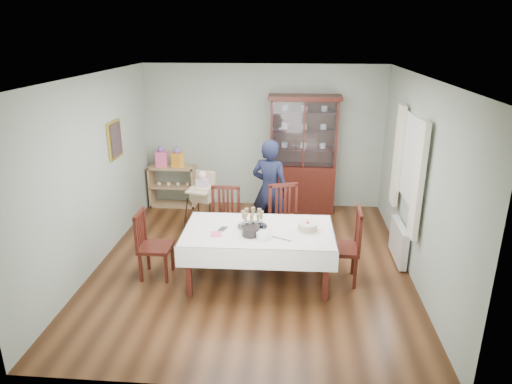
# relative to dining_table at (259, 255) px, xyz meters

# --- Properties ---
(floor) EXTENTS (5.00, 5.00, 0.00)m
(floor) POSITION_rel_dining_table_xyz_m (-0.13, 0.46, -0.38)
(floor) COLOR #593319
(floor) RESTS_ON ground
(room_shell) EXTENTS (5.00, 5.00, 5.00)m
(room_shell) POSITION_rel_dining_table_xyz_m (-0.13, 0.99, 1.32)
(room_shell) COLOR #9EAA99
(room_shell) RESTS_ON floor
(dining_table) EXTENTS (2.02, 1.18, 0.76)m
(dining_table) POSITION_rel_dining_table_xyz_m (0.00, 0.00, 0.00)
(dining_table) COLOR #491912
(dining_table) RESTS_ON floor
(china_cabinet) EXTENTS (1.30, 0.48, 2.18)m
(china_cabinet) POSITION_rel_dining_table_xyz_m (0.62, 2.71, 0.74)
(china_cabinet) COLOR #491912
(china_cabinet) RESTS_ON floor
(sideboard) EXTENTS (0.90, 0.38, 0.80)m
(sideboard) POSITION_rel_dining_table_xyz_m (-1.88, 2.74, 0.02)
(sideboard) COLOR tan
(sideboard) RESTS_ON floor
(picture_frame) EXTENTS (0.04, 0.48, 0.58)m
(picture_frame) POSITION_rel_dining_table_xyz_m (-2.35, 1.26, 1.27)
(picture_frame) COLOR gold
(picture_frame) RESTS_ON room_shell
(window) EXTENTS (0.04, 1.02, 1.22)m
(window) POSITION_rel_dining_table_xyz_m (2.09, 0.76, 1.17)
(window) COLOR white
(window) RESTS_ON room_shell
(curtain_left) EXTENTS (0.07, 0.30, 1.55)m
(curtain_left) POSITION_rel_dining_table_xyz_m (2.03, 0.14, 1.07)
(curtain_left) COLOR silver
(curtain_left) RESTS_ON room_shell
(curtain_right) EXTENTS (0.07, 0.30, 1.55)m
(curtain_right) POSITION_rel_dining_table_xyz_m (2.03, 1.38, 1.07)
(curtain_right) COLOR silver
(curtain_right) RESTS_ON room_shell
(radiator) EXTENTS (0.10, 0.80, 0.55)m
(radiator) POSITION_rel_dining_table_xyz_m (2.03, 0.76, -0.08)
(radiator) COLOR white
(radiator) RESTS_ON floor
(chair_far_left) EXTENTS (0.47, 0.47, 1.03)m
(chair_far_left) POSITION_rel_dining_table_xyz_m (-0.58, 0.79, -0.08)
(chair_far_left) COLOR #491912
(chair_far_left) RESTS_ON floor
(chair_far_right) EXTENTS (0.60, 0.60, 1.07)m
(chair_far_right) POSITION_rel_dining_table_xyz_m (0.36, 0.83, -0.07)
(chair_far_right) COLOR #491912
(chair_far_right) RESTS_ON floor
(chair_end_left) EXTENTS (0.43, 0.43, 0.96)m
(chair_end_left) POSITION_rel_dining_table_xyz_m (-1.44, 0.01, -0.10)
(chair_end_left) COLOR #491912
(chair_end_left) RESTS_ON floor
(chair_end_right) EXTENTS (0.49, 0.49, 1.05)m
(chair_end_right) POSITION_rel_dining_table_xyz_m (1.13, 0.09, -0.07)
(chair_end_right) COLOR #491912
(chair_end_right) RESTS_ON floor
(woman) EXTENTS (0.70, 0.57, 1.67)m
(woman) POSITION_rel_dining_table_xyz_m (0.08, 1.41, 0.45)
(woman) COLOR black
(woman) RESTS_ON floor
(high_chair) EXTENTS (0.59, 0.59, 1.06)m
(high_chair) POSITION_rel_dining_table_xyz_m (-1.06, 1.60, 0.03)
(high_chair) COLOR black
(high_chair) RESTS_ON floor
(champagne_tray) EXTENTS (0.40, 0.40, 0.24)m
(champagne_tray) POSITION_rel_dining_table_xyz_m (-0.09, 0.06, 0.45)
(champagne_tray) COLOR silver
(champagne_tray) RESTS_ON dining_table
(birthday_cake) EXTENTS (0.29, 0.29, 0.20)m
(birthday_cake) POSITION_rel_dining_table_xyz_m (0.65, 0.02, 0.43)
(birthday_cake) COLOR white
(birthday_cake) RESTS_ON dining_table
(plate_stack_dark) EXTENTS (0.29, 0.29, 0.11)m
(plate_stack_dark) POSITION_rel_dining_table_xyz_m (-0.09, -0.18, 0.43)
(plate_stack_dark) COLOR black
(plate_stack_dark) RESTS_ON dining_table
(plate_stack_white) EXTENTS (0.22, 0.22, 0.08)m
(plate_stack_white) POSITION_rel_dining_table_xyz_m (0.08, -0.25, 0.42)
(plate_stack_white) COLOR white
(plate_stack_white) RESTS_ON dining_table
(napkin_stack) EXTENTS (0.15, 0.15, 0.02)m
(napkin_stack) POSITION_rel_dining_table_xyz_m (-0.54, -0.20, 0.38)
(napkin_stack) COLOR #FF5D8F
(napkin_stack) RESTS_ON dining_table
(cutlery) EXTENTS (0.15, 0.19, 0.01)m
(cutlery) POSITION_rel_dining_table_xyz_m (-0.51, -0.02, 0.38)
(cutlery) COLOR silver
(cutlery) RESTS_ON dining_table
(cake_knife) EXTENTS (0.26, 0.15, 0.01)m
(cake_knife) POSITION_rel_dining_table_xyz_m (0.31, -0.27, 0.38)
(cake_knife) COLOR silver
(cake_knife) RESTS_ON dining_table
(gift_bag_pink) EXTENTS (0.22, 0.15, 0.39)m
(gift_bag_pink) POSITION_rel_dining_table_xyz_m (-2.07, 2.72, 0.59)
(gift_bag_pink) COLOR #FF5D8F
(gift_bag_pink) RESTS_ON sideboard
(gift_bag_orange) EXTENTS (0.24, 0.20, 0.38)m
(gift_bag_orange) POSITION_rel_dining_table_xyz_m (-1.76, 2.72, 0.58)
(gift_bag_orange) COLOR #FE9D28
(gift_bag_orange) RESTS_ON sideboard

